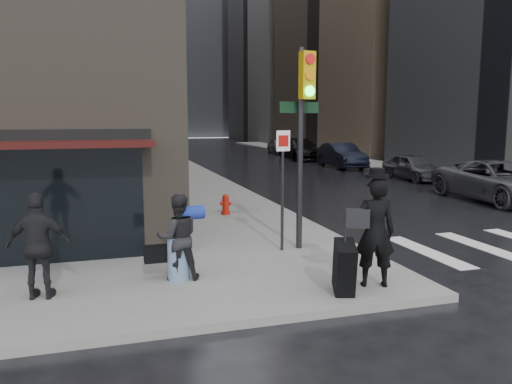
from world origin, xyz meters
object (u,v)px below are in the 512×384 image
man_greycoat (39,246)px  man_jeans (178,237)px  fire_hydrant (226,205)px  parked_car_1 (413,167)px  man_overcoat (369,237)px  parked_car_3 (301,149)px  parked_car_0 (500,181)px  traffic_light (301,121)px  parked_car_2 (341,156)px  parked_car_4 (279,146)px

man_greycoat → man_jeans: bearing=-160.3°
man_jeans → fire_hydrant: (2.34, 5.99, -0.52)m
fire_hydrant → parked_car_1: bearing=31.2°
man_overcoat → parked_car_3: size_ratio=0.39×
parked_car_0 → parked_car_1: parked_car_0 is taller
traffic_light → parked_car_0: size_ratio=0.81×
man_jeans → fire_hydrant: 6.45m
man_greycoat → traffic_light: (5.34, 1.70, 2.03)m
parked_car_2 → parked_car_3: size_ratio=0.87×
parked_car_3 → parked_car_4: size_ratio=1.40×
parked_car_3 → parked_car_4: 6.81m
parked_car_2 → parked_car_0: bearing=-87.4°
parked_car_0 → parked_car_3: size_ratio=1.01×
man_jeans → parked_car_1: (13.87, 12.97, -0.29)m
man_overcoat → fire_hydrant: man_overcoat is taller
parked_car_1 → parked_car_2: bearing=95.2°
traffic_light → fire_hydrant: size_ratio=7.06×
traffic_light → parked_car_4: (10.77, 31.90, -2.41)m
traffic_light → parked_car_3: 27.18m
parked_car_2 → parked_car_1: bearing=-81.1°
fire_hydrant → traffic_light: bearing=-81.8°
parked_car_2 → parked_car_3: (-0.08, 6.77, 0.01)m
man_greycoat → parked_car_4: (16.11, 33.61, -0.38)m
parked_car_1 → parked_car_0: bearing=-97.5°
man_overcoat → parked_car_0: size_ratio=0.39×
man_jeans → man_greycoat: (-2.34, -0.32, 0.09)m
parked_car_1 → parked_car_3: (-0.77, 13.54, 0.13)m
parked_car_0 → fire_hydrant: bearing=-176.1°
traffic_light → parked_car_2: 21.12m
man_jeans → man_greycoat: size_ratio=0.90×
man_jeans → parked_car_4: man_jeans is taller
man_overcoat → parked_car_4: size_ratio=0.55×
parked_car_0 → parked_car_2: size_ratio=1.17×
man_jeans → parked_car_0: bearing=-154.6°
parked_car_2 → parked_car_4: bearing=90.6°
man_jeans → traffic_light: traffic_light is taller
traffic_light → parked_car_1: bearing=36.9°
fire_hydrant → parked_car_2: bearing=51.7°
man_overcoat → traffic_light: bearing=-67.8°
man_greycoat → traffic_light: traffic_light is taller
man_overcoat → man_jeans: size_ratio=1.34×
parked_car_2 → parked_car_4: 13.56m
parked_car_1 → parked_car_3: parked_car_3 is taller
fire_hydrant → parked_car_4: size_ratio=0.16×
man_jeans → parked_car_1: 19.00m
man_overcoat → fire_hydrant: bearing=-64.8°
man_greycoat → parked_car_1: size_ratio=0.46×
parked_car_2 → parked_car_4: (0.59, 13.54, -0.12)m
traffic_light → parked_car_3: bearing=58.1°
traffic_light → parked_car_2: bearing=51.0°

